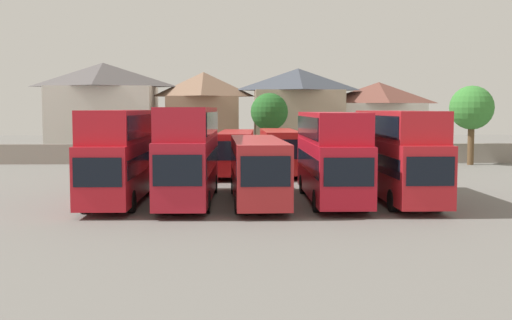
{
  "coord_description": "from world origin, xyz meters",
  "views": [
    {
      "loc": [
        -1.29,
        -34.37,
        5.0
      ],
      "look_at": [
        0.0,
        3.0,
        2.02
      ],
      "focal_mm": 45.26,
      "sensor_mm": 36.0,
      "label": 1
    }
  ],
  "objects": [
    {
      "name": "house_terrace_left",
      "position": [
        -14.86,
        33.54,
        4.97
      ],
      "size": [
        11.01,
        7.97,
        9.76
      ],
      "color": "silver",
      "rests_on": "ground"
    },
    {
      "name": "house_terrace_right",
      "position": [
        5.49,
        33.62,
        4.69
      ],
      "size": [
        9.55,
        6.85,
        9.22
      ],
      "color": "tan",
      "rests_on": "ground"
    },
    {
      "name": "bus_8",
      "position": [
        2.19,
        14.61,
        1.92
      ],
      "size": [
        2.63,
        10.18,
        3.36
      ],
      "rotation": [
        0.0,
        0.0,
        -1.57
      ],
      "color": "red",
      "rests_on": "ground"
    },
    {
      "name": "bus_1",
      "position": [
        -7.31,
        0.04,
        2.77
      ],
      "size": [
        2.64,
        11.25,
        4.92
      ],
      "rotation": [
        0.0,
        0.0,
        -1.58
      ],
      "color": "red",
      "rests_on": "ground"
    },
    {
      "name": "depot_boundary_wall",
      "position": [
        0.0,
        24.28,
        0.9
      ],
      "size": [
        56.0,
        0.5,
        1.8
      ],
      "primitive_type": "cube",
      "color": "gray",
      "rests_on": "ground"
    },
    {
      "name": "bus_9",
      "position": [
        5.61,
        14.58,
        1.93
      ],
      "size": [
        2.86,
        11.05,
        3.37
      ],
      "rotation": [
        0.0,
        0.0,
        -1.61
      ],
      "color": "#B01C23",
      "rests_on": "ground"
    },
    {
      "name": "house_terrace_far_right",
      "position": [
        14.22,
        34.37,
        3.99
      ],
      "size": [
        9.26,
        7.1,
        7.83
      ],
      "color": "silver",
      "rests_on": "ground"
    },
    {
      "name": "bus_3",
      "position": [
        -0.04,
        -0.32,
        1.94
      ],
      "size": [
        2.84,
        11.67,
        3.38
      ],
      "rotation": [
        0.0,
        0.0,
        -1.54
      ],
      "color": "#B12428",
      "rests_on": "ground"
    },
    {
      "name": "ground",
      "position": [
        0.0,
        18.0,
        0.0
      ],
      "size": [
        140.0,
        140.0,
        0.0
      ],
      "primitive_type": "plane",
      "color": "slate"
    },
    {
      "name": "bus_7",
      "position": [
        -1.1,
        14.3,
        1.88
      ],
      "size": [
        2.94,
        10.89,
        3.28
      ],
      "rotation": [
        0.0,
        0.0,
        -1.62
      ],
      "color": "#AE1719",
      "rests_on": "ground"
    },
    {
      "name": "house_terrace_centre",
      "position": [
        -4.45,
        33.72,
        4.5
      ],
      "size": [
        7.67,
        7.82,
        8.82
      ],
      "color": "#9E7A60",
      "rests_on": "ground"
    },
    {
      "name": "tree_left_of_lot",
      "position": [
        2.09,
        26.78,
        4.65
      ],
      "size": [
        3.56,
        3.56,
        6.49
      ],
      "color": "brown",
      "rests_on": "ground"
    },
    {
      "name": "bus_2",
      "position": [
        -3.65,
        0.04,
        2.85
      ],
      "size": [
        2.76,
        11.93,
        5.06
      ],
      "rotation": [
        0.0,
        0.0,
        -1.59
      ],
      "color": "#AF1827",
      "rests_on": "ground"
    },
    {
      "name": "bus_5",
      "position": [
        7.54,
        0.04,
        2.75
      ],
      "size": [
        2.6,
        11.54,
        4.88
      ],
      "rotation": [
        0.0,
        0.0,
        -1.57
      ],
      "color": "red",
      "rests_on": "ground"
    },
    {
      "name": "bus_4",
      "position": [
        3.92,
        -0.07,
        2.71
      ],
      "size": [
        2.76,
        11.21,
        4.8
      ],
      "rotation": [
        0.0,
        0.0,
        -1.58
      ],
      "color": "red",
      "rests_on": "ground"
    },
    {
      "name": "tree_behind_wall",
      "position": [
        19.84,
        22.28,
        5.03
      ],
      "size": [
        3.89,
        3.89,
        7.04
      ],
      "color": "brown",
      "rests_on": "ground"
    },
    {
      "name": "bus_6",
      "position": [
        -5.02,
        14.73,
        2.74
      ],
      "size": [
        2.91,
        12.03,
        4.86
      ],
      "rotation": [
        0.0,
        0.0,
        -1.61
      ],
      "color": "#B0171A",
      "rests_on": "ground"
    }
  ]
}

